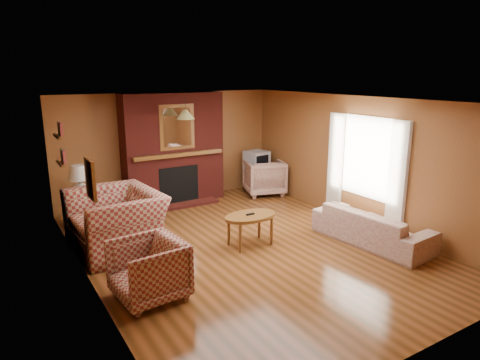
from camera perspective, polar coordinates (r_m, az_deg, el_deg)
floor at (r=7.19m, az=0.94°, el=-8.92°), size 6.50×6.50×0.00m
ceiling at (r=6.62m, az=1.03°, el=10.55°), size 6.50×6.50×0.00m
wall_back at (r=9.65m, az=-9.47°, el=4.34°), size 6.50×0.00×6.50m
wall_front at (r=4.55m, az=23.80°, el=-7.98°), size 6.50×0.00×6.50m
wall_left at (r=5.90m, az=-19.99°, el=-2.64°), size 0.00×6.50×6.50m
wall_right at (r=8.39m, az=15.56°, el=2.53°), size 0.00×6.50×6.50m
fireplace at (r=9.41m, az=-8.85°, el=4.00°), size 2.20×0.82×2.40m
window_right at (r=8.24m, az=16.31°, el=1.75°), size 0.10×1.85×2.00m
bookshelf at (r=7.64m, az=-22.84°, el=4.39°), size 0.09×0.55×0.71m
botanical_print at (r=5.53m, az=-19.30°, el=0.09°), size 0.05×0.40×0.50m
pendant_light at (r=8.68m, az=-7.27°, el=8.66°), size 0.36×0.36×0.48m
plaid_loveseat at (r=7.22m, az=-16.20°, el=-5.29°), size 1.41×1.59×0.96m
plaid_armchair at (r=5.65m, az=-12.12°, el=-11.65°), size 0.93×0.90×0.78m
floral_sofa at (r=7.59m, az=17.19°, el=-5.91°), size 0.97×2.09×0.59m
floral_armchair at (r=10.12m, az=3.25°, el=0.39°), size 1.12×1.13×0.82m
coffee_table at (r=7.10m, az=1.38°, el=-5.15°), size 0.92×0.57×0.55m
side_table at (r=8.54m, az=-20.28°, el=-4.11°), size 0.41×0.41×0.53m
table_lamp at (r=8.38m, az=-20.65°, el=-0.04°), size 0.39×0.39×0.64m
tv_stand at (r=10.39m, az=2.20°, el=-0.03°), size 0.52×0.48×0.53m
crt_tv at (r=10.28m, az=2.25°, el=2.63°), size 0.56×0.56×0.45m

